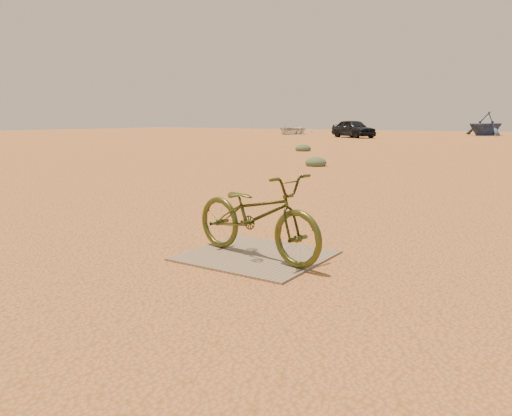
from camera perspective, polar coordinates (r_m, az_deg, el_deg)
The scene contains 8 objects.
ground at distance 5.84m, azimuth 0.32°, elevation -4.22°, with size 120.00×120.00×0.00m, color #CC7941.
plywood_board at distance 5.35m, azimuth 0.00°, elevation -5.45°, with size 1.42×1.31×0.02m, color #836E57.
bicycle at distance 5.17m, azimuth 0.05°, elevation -0.80°, with size 0.59×1.70×0.89m, color #3D4518.
car at distance 40.39m, azimuth 11.06°, elevation 8.90°, with size 1.68×4.16×1.42m, color black.
boat_near_left at distance 49.06m, azimuth 4.08°, elevation 8.98°, with size 3.28×4.59×0.95m, color beige.
boat_far_left at distance 49.08m, azimuth 24.78°, elevation 8.76°, with size 3.45×4.00×2.10m, color navy.
kale_a at distance 15.76m, azimuth 6.85°, elevation 4.79°, with size 0.67×0.67×0.37m, color #4E6745.
kale_c at distance 23.10m, azimuth 5.41°, elevation 6.50°, with size 0.72×0.72×0.40m, color #4E6745.
Camera 1 is at (3.10, -4.74, 1.45)m, focal length 35.00 mm.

